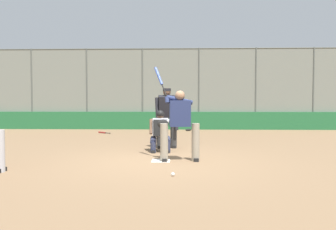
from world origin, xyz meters
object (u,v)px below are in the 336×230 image
object	(u,v)px
batter_at_plate	(180,123)
catcher_behind_plate	(160,130)
umpire_home	(167,116)
baseball_loose	(173,174)
spare_bat_near_backstop	(103,132)
fielding_glove_on_dirt	(188,130)

from	to	relation	value
batter_at_plate	catcher_behind_plate	size ratio (longest dim) A/B	1.93
umpire_home	baseball_loose	distance (m)	3.82
baseball_loose	spare_bat_near_backstop	bearing A→B (deg)	-68.39
umpire_home	spare_bat_near_backstop	xyz separation A→B (m)	(3.01, -4.53, -0.95)
catcher_behind_plate	baseball_loose	distance (m)	3.06
batter_at_plate	umpire_home	xyz separation A→B (m)	(0.38, -2.14, 0.07)
baseball_loose	umpire_home	bearing A→B (deg)	-86.12
umpire_home	spare_bat_near_backstop	world-z (taller)	umpire_home
catcher_behind_plate	fielding_glove_on_dirt	xyz separation A→B (m)	(-0.96, -6.56, -0.55)
catcher_behind_plate	baseball_loose	bearing A→B (deg)	94.09
catcher_behind_plate	umpire_home	size ratio (longest dim) A/B	0.64
spare_bat_near_backstop	batter_at_plate	bearing A→B (deg)	156.88
batter_at_plate	umpire_home	world-z (taller)	batter_at_plate
batter_at_plate	fielding_glove_on_dirt	xyz separation A→B (m)	(-0.43, -7.98, -0.86)
batter_at_plate	catcher_behind_plate	world-z (taller)	batter_at_plate
catcher_behind_plate	spare_bat_near_backstop	size ratio (longest dim) A/B	1.77
baseball_loose	catcher_behind_plate	bearing A→B (deg)	-82.28
spare_bat_near_backstop	fielding_glove_on_dirt	world-z (taller)	fielding_glove_on_dirt
batter_at_plate	catcher_behind_plate	distance (m)	1.55
umpire_home	baseball_loose	size ratio (longest dim) A/B	24.50
catcher_behind_plate	spare_bat_near_backstop	distance (m)	6.01
umpire_home	catcher_behind_plate	bearing A→B (deg)	70.13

